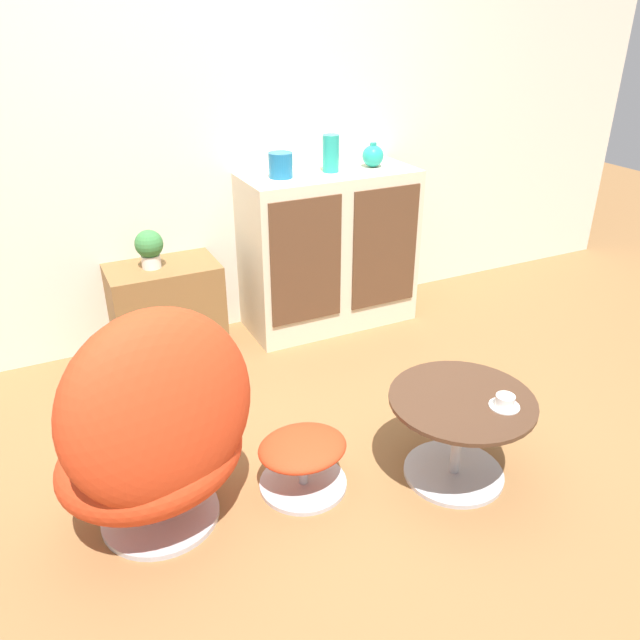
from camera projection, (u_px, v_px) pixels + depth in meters
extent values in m
plane|color=olive|center=(350.00, 483.00, 2.69)|extent=(12.00, 12.00, 0.00)
cube|color=silver|center=(209.00, 115.00, 3.47)|extent=(6.40, 0.06, 2.60)
cube|color=beige|center=(329.00, 250.00, 3.88)|extent=(1.05, 0.46, 0.97)
cube|color=brown|center=(306.00, 262.00, 3.56)|extent=(0.44, 0.01, 0.74)
cube|color=brown|center=(385.00, 248.00, 3.77)|extent=(0.44, 0.01, 0.74)
cube|color=brown|center=(167.00, 310.00, 3.61)|extent=(0.61, 0.37, 0.55)
cylinder|color=beige|center=(176.00, 330.00, 3.47)|extent=(0.18, 0.01, 0.18)
cylinder|color=#B7B7BC|center=(161.00, 514.00, 2.51)|extent=(0.47, 0.47, 0.02)
cylinder|color=#B7B7BC|center=(159.00, 501.00, 2.48)|extent=(0.06, 0.06, 0.11)
ellipsoid|color=red|center=(152.00, 456.00, 2.38)|extent=(0.85, 0.77, 0.34)
ellipsoid|color=red|center=(160.00, 409.00, 2.16)|extent=(0.81, 0.61, 0.77)
cylinder|color=#B7B7BC|center=(303.00, 483.00, 2.68)|extent=(0.38, 0.38, 0.02)
cylinder|color=#B7B7BC|center=(303.00, 469.00, 2.64)|extent=(0.04, 0.04, 0.14)
ellipsoid|color=red|center=(303.00, 448.00, 2.59)|extent=(0.38, 0.32, 0.09)
cylinder|color=#B7B7BC|center=(453.00, 472.00, 2.74)|extent=(0.43, 0.43, 0.02)
cylinder|color=#B7B7BC|center=(458.00, 437.00, 2.65)|extent=(0.04, 0.04, 0.36)
cylinder|color=#472D1E|center=(462.00, 400.00, 2.57)|extent=(0.61, 0.61, 0.02)
cylinder|color=#196699|center=(281.00, 165.00, 3.51)|extent=(0.14, 0.14, 0.14)
cylinder|color=teal|center=(331.00, 153.00, 3.61)|extent=(0.10, 0.10, 0.21)
ellipsoid|color=teal|center=(373.00, 156.00, 3.74)|extent=(0.13, 0.13, 0.13)
cylinder|color=teal|center=(373.00, 144.00, 3.71)|extent=(0.04, 0.04, 0.02)
cylinder|color=silver|center=(151.00, 261.00, 3.45)|extent=(0.10, 0.10, 0.07)
sphere|color=#387A3D|center=(149.00, 244.00, 3.40)|extent=(0.15, 0.15, 0.15)
cylinder|color=white|center=(504.00, 406.00, 2.51)|extent=(0.12, 0.12, 0.01)
cylinder|color=white|center=(505.00, 401.00, 2.50)|extent=(0.08, 0.08, 0.05)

